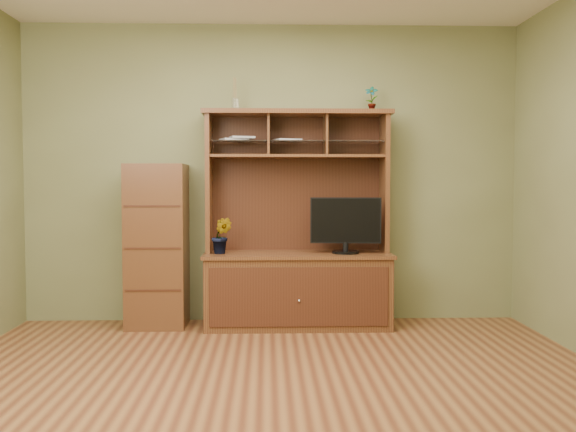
{
  "coord_description": "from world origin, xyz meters",
  "views": [
    {
      "loc": [
        -0.04,
        -3.89,
        1.27
      ],
      "look_at": [
        0.12,
        1.2,
        1.0
      ],
      "focal_mm": 40.0,
      "sensor_mm": 36.0,
      "label": 1
    }
  ],
  "objects": [
    {
      "name": "magazines",
      "position": [
        -0.16,
        1.81,
        1.65
      ],
      "size": [
        0.74,
        0.24,
        0.04
      ],
      "color": "#AAAAAF",
      "rests_on": "media_hutch"
    },
    {
      "name": "top_plant",
      "position": [
        0.88,
        1.8,
        2.01
      ],
      "size": [
        0.14,
        0.11,
        0.22
      ],
      "primitive_type": "imported",
      "rotation": [
        0.0,
        0.0,
        -0.31
      ],
      "color": "#2D6E26",
      "rests_on": "media_hutch"
    },
    {
      "name": "reed_diffuser",
      "position": [
        -0.33,
        1.8,
        2.01
      ],
      "size": [
        0.06,
        0.06,
        0.29
      ],
      "color": "silver",
      "rests_on": "media_hutch"
    },
    {
      "name": "orchid_plant",
      "position": [
        -0.44,
        1.65,
        0.81
      ],
      "size": [
        0.19,
        0.16,
        0.32
      ],
      "primitive_type": "imported",
      "rotation": [
        0.0,
        0.0,
        -0.13
      ],
      "color": "#2B5C1F",
      "rests_on": "media_hutch"
    },
    {
      "name": "room",
      "position": [
        0.0,
        0.0,
        1.35
      ],
      "size": [
        4.54,
        4.04,
        2.74
      ],
      "color": "#5B2E1A",
      "rests_on": "ground"
    },
    {
      "name": "media_hutch",
      "position": [
        0.22,
        1.73,
        0.52
      ],
      "size": [
        1.66,
        0.61,
        1.9
      ],
      "color": "#401E12",
      "rests_on": "room"
    },
    {
      "name": "side_cabinet",
      "position": [
        -1.01,
        1.75,
        0.71
      ],
      "size": [
        0.51,
        0.46,
        1.43
      ],
      "color": "#401E12",
      "rests_on": "room"
    },
    {
      "name": "monitor",
      "position": [
        0.64,
        1.65,
        0.91
      ],
      "size": [
        0.62,
        0.24,
        0.49
      ],
      "rotation": [
        0.0,
        0.0,
        -0.09
      ],
      "color": "black",
      "rests_on": "media_hutch"
    }
  ]
}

